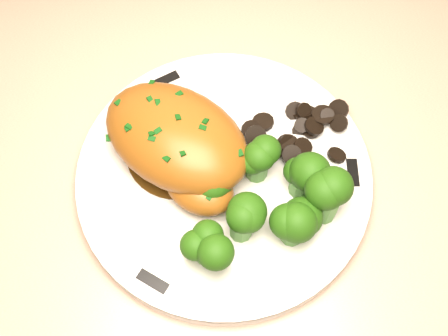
{
  "coord_description": "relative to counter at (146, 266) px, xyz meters",
  "views": [
    {
      "loc": [
        -0.05,
        1.37,
        1.44
      ],
      "look_at": [
        -0.04,
        1.62,
        0.94
      ],
      "focal_mm": 45.0,
      "sensor_mm": 36.0,
      "label": 1
    }
  ],
  "objects": [
    {
      "name": "counter",
      "position": [
        0.0,
        0.0,
        0.0
      ],
      "size": [
        2.1,
        0.69,
        1.03
      ],
      "color": "brown",
      "rests_on": "ground"
    },
    {
      "name": "plate",
      "position": [
        0.14,
        -0.05,
        0.46
      ],
      "size": [
        0.4,
        0.4,
        0.02
      ],
      "primitive_type": "cylinder",
      "rotation": [
        0.0,
        0.0,
        -0.43
      ],
      "color": "silver",
      "rests_on": "counter"
    },
    {
      "name": "rim_accent_0",
      "position": [
        0.27,
        -0.06,
        0.47
      ],
      "size": [
        0.01,
        0.03,
        0.0
      ],
      "primitive_type": "cube",
      "rotation": [
        0.0,
        0.0,
        1.5
      ],
      "color": "black",
      "rests_on": "plate"
    },
    {
      "name": "rim_accent_1",
      "position": [
        0.08,
        0.07,
        0.47
      ],
      "size": [
        0.03,
        0.02,
        0.0
      ],
      "primitive_type": "cube",
      "rotation": [
        0.0,
        0.0,
        3.6
      ],
      "color": "black",
      "rests_on": "plate"
    },
    {
      "name": "rim_accent_2",
      "position": [
        0.07,
        -0.16,
        0.47
      ],
      "size": [
        0.03,
        0.03,
        0.0
      ],
      "primitive_type": "cube",
      "rotation": [
        0.0,
        0.0,
        5.69
      ],
      "color": "black",
      "rests_on": "plate"
    },
    {
      "name": "gravy_pool",
      "position": [
        0.09,
        -0.03,
        0.47
      ],
      "size": [
        0.11,
        0.11,
        0.0
      ],
      "primitive_type": "cylinder",
      "color": "#3E260B",
      "rests_on": "plate"
    },
    {
      "name": "chicken_breast",
      "position": [
        0.09,
        -0.03,
        0.5
      ],
      "size": [
        0.19,
        0.18,
        0.06
      ],
      "rotation": [
        0.0,
        0.0,
        -0.67
      ],
      "color": "#935319",
      "rests_on": "plate"
    },
    {
      "name": "mushroom_pile",
      "position": [
        0.22,
        -0.02,
        0.48
      ],
      "size": [
        0.09,
        0.07,
        0.02
      ],
      "color": "black",
      "rests_on": "plate"
    },
    {
      "name": "broccoli_florets",
      "position": [
        0.17,
        -0.1,
        0.5
      ],
      "size": [
        0.15,
        0.12,
        0.05
      ],
      "rotation": [
        0.0,
        0.0,
        -0.27
      ],
      "color": "#4C893A",
      "rests_on": "plate"
    }
  ]
}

